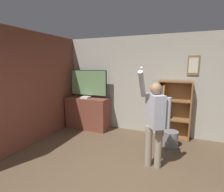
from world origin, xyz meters
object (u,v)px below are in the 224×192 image
object	(u,v)px
game_console	(86,97)
person	(155,118)
bookshelf	(170,110)
waste_bin	(171,139)
television	(88,83)

from	to	relation	value
game_console	person	world-z (taller)	person
bookshelf	waste_bin	world-z (taller)	bookshelf
television	game_console	xyz separation A→B (m)	(-0.00, -0.17, -0.40)
game_console	waste_bin	bearing A→B (deg)	-6.10
television	waste_bin	world-z (taller)	television
bookshelf	waste_bin	xyz separation A→B (m)	(0.07, -0.55, -0.56)
bookshelf	television	bearing A→B (deg)	-177.06
bookshelf	waste_bin	bearing A→B (deg)	-82.44
game_console	bookshelf	size ratio (longest dim) A/B	0.15
television	bookshelf	bearing A→B (deg)	2.94
bookshelf	person	world-z (taller)	person
person	waste_bin	size ratio (longest dim) A/B	5.05
game_console	waste_bin	world-z (taller)	game_console
television	person	bearing A→B (deg)	-33.38
person	waste_bin	world-z (taller)	person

